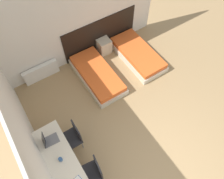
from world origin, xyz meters
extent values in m
plane|color=#9E7F56|center=(0.00, 0.00, 0.00)|extent=(20.00, 20.00, 0.00)
cube|color=silver|center=(0.00, 4.19, 1.35)|extent=(5.35, 0.05, 2.70)
cube|color=silver|center=(-2.20, 2.08, 1.35)|extent=(0.05, 5.16, 2.70)
cube|color=black|center=(0.78, 4.15, 0.56)|extent=(2.48, 0.03, 1.13)
cube|color=beige|center=(0.05, 3.16, 0.09)|extent=(0.91, 1.91, 0.18)
cube|color=#E05B23|center=(0.05, 3.16, 0.25)|extent=(0.83, 1.83, 0.14)
cube|color=beige|center=(1.51, 3.16, 0.09)|extent=(0.91, 1.91, 0.18)
cube|color=#E05B23|center=(1.51, 3.16, 0.25)|extent=(0.83, 1.83, 0.14)
cube|color=beige|center=(0.78, 3.94, 0.24)|extent=(0.39, 0.35, 0.49)
cube|color=silver|center=(-1.29, 4.07, 0.24)|extent=(1.03, 0.12, 0.49)
cube|color=beige|center=(-1.88, 1.29, 0.71)|extent=(0.59, 1.84, 0.04)
cube|color=beige|center=(-1.88, 2.19, 0.35)|extent=(0.53, 0.04, 0.69)
cube|color=#232328|center=(-1.52, 1.74, 0.41)|extent=(0.46, 0.46, 0.05)
cube|color=#232328|center=(-1.30, 1.74, 0.66)|extent=(0.03, 0.41, 0.45)
cylinder|color=slate|center=(-1.72, 1.54, 0.19)|extent=(0.02, 0.02, 0.39)
cylinder|color=slate|center=(-1.72, 1.94, 0.19)|extent=(0.02, 0.02, 0.39)
cylinder|color=slate|center=(-1.32, 1.54, 0.19)|extent=(0.02, 0.02, 0.39)
cylinder|color=slate|center=(-1.32, 1.94, 0.19)|extent=(0.02, 0.02, 0.39)
cube|color=#232328|center=(-1.52, 0.83, 0.41)|extent=(0.51, 0.51, 0.05)
cube|color=#232328|center=(-1.31, 0.81, 0.66)|extent=(0.08, 0.41, 0.45)
cylinder|color=slate|center=(-1.69, 1.05, 0.19)|extent=(0.02, 0.02, 0.39)
cylinder|color=slate|center=(-1.30, 1.00, 0.19)|extent=(0.02, 0.02, 0.39)
cube|color=slate|center=(-1.88, 1.81, 0.74)|extent=(0.34, 0.26, 0.02)
cube|color=black|center=(-2.00, 1.82, 0.91)|extent=(0.12, 0.24, 0.32)
cylinder|color=#2D5184|center=(-1.88, 1.32, 0.78)|extent=(0.08, 0.08, 0.09)
camera|label=1|loc=(-1.65, -0.25, 5.29)|focal=35.00mm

